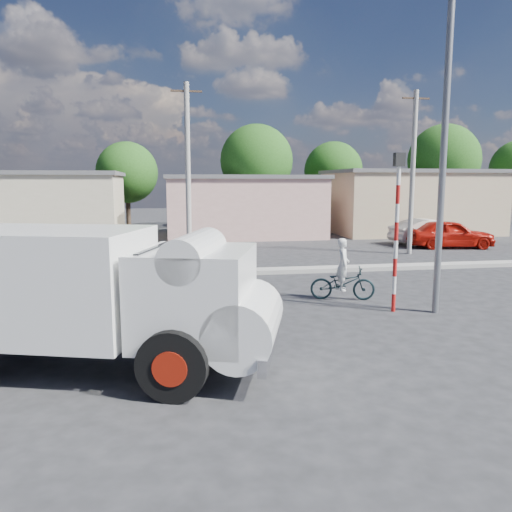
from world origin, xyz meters
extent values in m
plane|color=#262629|center=(0.00, 0.00, 0.00)|extent=(120.00, 120.00, 0.00)
cube|color=#99968E|center=(0.00, 8.00, 0.08)|extent=(40.00, 0.80, 0.16)
cylinder|color=black|center=(-5.89, 0.08, 0.60)|extent=(1.25, 0.69, 1.20)
cylinder|color=#AC1D0C|center=(-5.89, 0.08, 0.60)|extent=(0.68, 0.55, 0.59)
cylinder|color=black|center=(-2.92, -3.25, 0.60)|extent=(1.25, 0.69, 1.20)
cylinder|color=#AC1D0C|center=(-2.92, -3.25, 0.60)|extent=(0.68, 0.55, 0.59)
cylinder|color=black|center=(-2.24, -1.06, 0.60)|extent=(1.25, 0.69, 1.20)
cylinder|color=#AC1D0C|center=(-2.24, -1.06, 0.60)|extent=(0.68, 0.55, 0.59)
cube|color=black|center=(-4.46, -1.57, 0.69)|extent=(5.22, 2.86, 0.20)
cube|color=white|center=(-5.40, -1.28, 1.69)|extent=(4.47, 3.47, 2.02)
cube|color=white|center=(-2.48, -2.19, 1.53)|extent=(2.55, 2.73, 1.69)
cylinder|color=white|center=(-1.59, -2.47, 1.04)|extent=(1.82, 2.50, 1.20)
cylinder|color=white|center=(-2.48, -2.19, 2.29)|extent=(1.40, 2.37, 0.76)
cube|color=silver|center=(-1.17, -2.60, 0.60)|extent=(0.85, 2.29, 0.31)
cube|color=black|center=(-3.21, -1.96, 2.02)|extent=(0.64, 1.80, 0.76)
imported|color=black|center=(2.28, 3.10, 0.51)|extent=(2.07, 1.16, 1.03)
imported|color=white|center=(2.28, 3.10, 0.80)|extent=(0.52, 0.66, 1.60)
imported|color=silver|center=(11.99, 15.64, 0.73)|extent=(4.63, 2.14, 1.47)
imported|color=#B01209|center=(12.33, 13.82, 0.78)|extent=(4.83, 2.63, 1.56)
cylinder|color=red|center=(3.20, 1.50, 0.25)|extent=(0.11, 0.11, 0.50)
cylinder|color=white|center=(3.20, 1.50, 0.75)|extent=(0.11, 0.11, 0.50)
cylinder|color=red|center=(3.20, 1.50, 1.25)|extent=(0.11, 0.11, 0.50)
cylinder|color=white|center=(3.20, 1.50, 1.75)|extent=(0.11, 0.11, 0.50)
cylinder|color=red|center=(3.20, 1.50, 2.25)|extent=(0.11, 0.11, 0.50)
cylinder|color=white|center=(3.20, 1.50, 2.75)|extent=(0.11, 0.11, 0.50)
cylinder|color=red|center=(3.20, 1.50, 3.25)|extent=(0.11, 0.11, 0.50)
cylinder|color=white|center=(3.20, 1.50, 3.75)|extent=(0.11, 0.11, 0.50)
cube|color=black|center=(3.20, 1.50, 4.18)|extent=(0.28, 0.18, 0.36)
cylinder|color=slate|center=(4.30, 1.20, 4.50)|extent=(0.18, 0.18, 9.00)
cube|color=#C5B895|center=(-12.00, 22.00, 2.00)|extent=(12.00, 7.00, 4.00)
cube|color=#59595B|center=(-12.00, 22.00, 4.12)|extent=(12.30, 7.30, 0.24)
cube|color=tan|center=(2.00, 22.00, 1.90)|extent=(10.00, 7.00, 3.80)
cube|color=#59595B|center=(2.00, 22.00, 3.92)|extent=(10.30, 7.30, 0.24)
cube|color=tan|center=(14.00, 22.00, 2.10)|extent=(11.00, 7.00, 4.20)
cube|color=#59595B|center=(14.00, 22.00, 4.32)|extent=(11.30, 7.30, 0.24)
cylinder|color=#38281E|center=(-6.00, 29.00, 1.74)|extent=(0.36, 0.36, 3.47)
sphere|color=#2F6B20|center=(-6.00, 29.00, 4.34)|extent=(4.71, 4.71, 4.71)
cylinder|color=#38281E|center=(4.00, 28.00, 2.10)|extent=(0.36, 0.36, 4.20)
sphere|color=#2F6B20|center=(4.00, 28.00, 5.25)|extent=(5.70, 5.70, 5.70)
cylinder|color=#38281E|center=(11.00, 30.00, 1.82)|extent=(0.36, 0.36, 3.64)
sphere|color=#2F6B20|center=(11.00, 30.00, 4.55)|extent=(4.94, 4.94, 4.94)
cylinder|color=#38281E|center=(20.00, 28.00, 2.18)|extent=(0.36, 0.36, 4.37)
sphere|color=#2F6B20|center=(20.00, 28.00, 5.46)|extent=(5.93, 5.93, 5.93)
cylinder|color=#99968E|center=(-2.00, 12.00, 4.00)|extent=(0.24, 0.24, 8.00)
cube|color=#38281E|center=(-2.00, 12.00, 7.60)|extent=(1.40, 0.08, 0.08)
cylinder|color=#99968E|center=(9.00, 12.00, 4.00)|extent=(0.24, 0.24, 8.00)
cube|color=#38281E|center=(9.00, 12.00, 7.60)|extent=(1.40, 0.08, 0.08)
camera|label=1|loc=(-2.93, -11.20, 3.57)|focal=35.00mm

